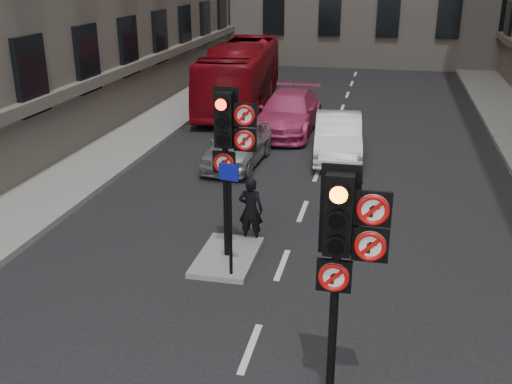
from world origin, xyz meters
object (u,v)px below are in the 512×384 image
at_px(signal_far, 229,138).
at_px(car_silver, 238,144).
at_px(motorcyclist, 251,210).
at_px(info_sign, 230,204).
at_px(signal_near, 344,241).
at_px(car_white, 338,136).
at_px(bus_red, 241,75).
at_px(car_pink, 288,112).
at_px(motorcycle, 352,195).

relative_size(signal_far, car_silver, 0.94).
xyz_separation_m(motorcyclist, info_sign, (0.01, -1.82, 0.86)).
relative_size(signal_far, motorcyclist, 2.33).
relative_size(signal_near, motorcyclist, 2.33).
bearing_deg(car_white, motorcyclist, -106.36).
relative_size(car_silver, motorcyclist, 2.49).
xyz_separation_m(car_white, bus_red, (-4.92, 6.77, 0.67)).
bearing_deg(bus_red, info_sign, -81.27).
height_order(signal_near, signal_far, signal_far).
bearing_deg(signal_near, info_sign, 126.82).
xyz_separation_m(signal_far, car_pink, (-0.56, 10.67, -1.97)).
xyz_separation_m(car_pink, motorcyclist, (0.77, -9.66, 0.03)).
bearing_deg(motorcyclist, signal_far, 79.43).
bearing_deg(signal_far, motorcyclist, 78.39).
relative_size(bus_red, motorcyclist, 6.39).
relative_size(car_white, car_pink, 0.83).
relative_size(signal_near, car_white, 0.85).
distance_m(car_silver, info_sign, 7.49).
height_order(car_silver, bus_red, bus_red).
xyz_separation_m(signal_near, motorcycle, (-0.28, 7.04, -2.04)).
distance_m(bus_red, motorcycle, 12.98).
height_order(car_silver, motorcycle, car_silver).
bearing_deg(bus_red, car_pink, -59.16).
distance_m(car_silver, car_pink, 4.34).
bearing_deg(signal_near, motorcyclist, 115.54).
bearing_deg(car_pink, signal_far, -86.21).
bearing_deg(motorcyclist, info_sign, 91.25).
height_order(car_pink, motorcyclist, motorcyclist).
height_order(signal_near, info_sign, signal_near).
relative_size(signal_near, signal_far, 1.00).
height_order(car_white, motorcycle, car_white).
bearing_deg(car_silver, motorcycle, -39.62).
bearing_deg(car_white, car_pink, 121.66).
distance_m(car_pink, motorcyclist, 9.69).
xyz_separation_m(car_pink, info_sign, (0.78, -11.48, 0.89)).
height_order(car_white, bus_red, bus_red).
bearing_deg(car_white, bus_red, 120.55).
relative_size(signal_far, bus_red, 0.36).
bearing_deg(car_pink, motorcycle, -68.52).
xyz_separation_m(signal_far, car_white, (1.54, 7.90, -2.01)).
height_order(car_silver, motorcyclist, motorcyclist).
xyz_separation_m(signal_far, motorcycle, (2.32, 3.04, -2.16)).
bearing_deg(bus_red, car_white, -58.37).
relative_size(motorcyclist, info_sign, 0.66).
height_order(car_pink, motorcycle, car_pink).
distance_m(car_white, car_pink, 3.48).
xyz_separation_m(signal_far, bus_red, (-3.39, 14.67, -1.34)).
bearing_deg(bus_red, motorcyclist, -79.63).
distance_m(signal_near, car_silver, 11.35).
xyz_separation_m(car_white, motorcyclist, (-1.33, -6.89, 0.08)).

